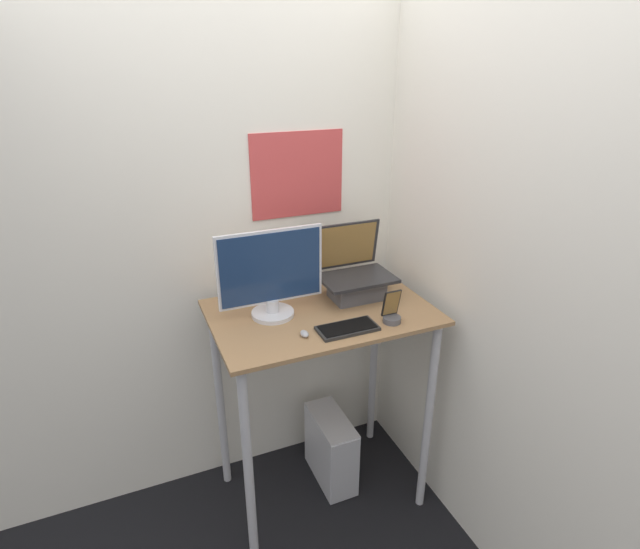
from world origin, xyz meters
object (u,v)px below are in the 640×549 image
object	(u,v)px
cell_phone	(392,314)
computer_tower	(331,449)
keyboard	(347,328)
mouse	(304,334)
laptop	(355,279)
monitor	(271,277)

from	to	relation	value
cell_phone	computer_tower	size ratio (longest dim) A/B	0.37
keyboard	computer_tower	world-z (taller)	keyboard
mouse	computer_tower	world-z (taller)	mouse
laptop	mouse	world-z (taller)	laptop
computer_tower	laptop	bearing A→B (deg)	2.45
cell_phone	monitor	bearing A→B (deg)	150.40
monitor	mouse	world-z (taller)	monitor
keyboard	monitor	bearing A→B (deg)	135.04
keyboard	mouse	bearing A→B (deg)	173.35
laptop	computer_tower	bearing A→B (deg)	-177.55
laptop	cell_phone	bearing A→B (deg)	-83.75
monitor	mouse	xyz separation A→B (m)	(0.06, -0.23, -0.18)
monitor	computer_tower	size ratio (longest dim) A/B	1.18
monitor	keyboard	distance (m)	0.40
computer_tower	cell_phone	bearing A→B (deg)	-62.64
cell_phone	computer_tower	xyz separation A→B (m)	(-0.15, 0.29, -0.95)
monitor	keyboard	bearing A→B (deg)	-44.96
mouse	computer_tower	size ratio (longest dim) A/B	0.13
cell_phone	computer_tower	bearing A→B (deg)	117.36
laptop	cell_phone	world-z (taller)	laptop
laptop	keyboard	world-z (taller)	laptop
monitor	mouse	bearing A→B (deg)	-74.35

